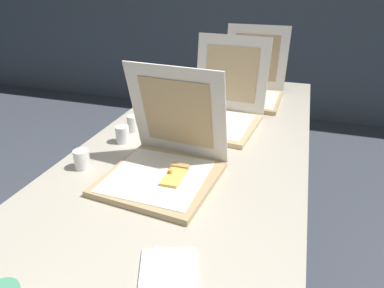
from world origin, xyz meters
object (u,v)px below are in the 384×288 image
(pizza_box_middle, at_px, (219,112))
(napkin_pile, at_px, (170,268))
(cup_white_mid, at_px, (133,123))
(cup_white_near_left, at_px, (82,159))
(cup_white_near_center, at_px, (123,134))
(pizza_box_back, at_px, (249,89))
(pizza_box_front, at_px, (164,163))
(cup_white_far, at_px, (180,101))
(table, at_px, (198,150))

(pizza_box_middle, distance_m, napkin_pile, 0.93)
(cup_white_mid, relative_size, cup_white_near_left, 1.00)
(cup_white_mid, height_order, cup_white_near_center, same)
(pizza_box_back, relative_size, cup_white_mid, 5.95)
(pizza_box_front, distance_m, cup_white_far, 0.70)
(pizza_box_front, xyz_separation_m, napkin_pile, (0.17, -0.39, -0.05))
(table, height_order, cup_white_near_left, cup_white_near_left)
(table, bearing_deg, pizza_box_middle, 79.99)
(cup_white_far, bearing_deg, cup_white_mid, -105.73)
(cup_white_mid, bearing_deg, pizza_box_back, 55.43)
(pizza_box_front, height_order, pizza_box_back, pizza_box_back)
(cup_white_far, bearing_deg, pizza_box_front, -74.62)
(napkin_pile, bearing_deg, pizza_box_front, 113.37)
(table, relative_size, pizza_box_back, 4.78)
(table, height_order, cup_white_near_center, cup_white_near_center)
(pizza_box_front, height_order, pizza_box_middle, pizza_box_middle)
(pizza_box_back, relative_size, cup_white_near_left, 5.95)
(cup_white_far, bearing_deg, pizza_box_back, 39.45)
(pizza_box_middle, relative_size, cup_white_mid, 6.23)
(table, bearing_deg, napkin_pile, -78.87)
(pizza_box_middle, relative_size, cup_white_far, 6.23)
(pizza_box_middle, distance_m, cup_white_near_center, 0.48)
(pizza_box_back, xyz_separation_m, napkin_pile, (0.03, -1.34, -0.05))
(pizza_box_front, distance_m, cup_white_near_center, 0.34)
(cup_white_near_left, bearing_deg, cup_white_near_center, 81.06)
(pizza_box_middle, bearing_deg, pizza_box_front, -91.15)
(cup_white_far, bearing_deg, napkin_pile, -71.60)
(pizza_box_front, relative_size, cup_white_far, 5.55)
(pizza_box_front, distance_m, napkin_pile, 0.43)
(pizza_box_back, bearing_deg, cup_white_far, -139.16)
(pizza_box_middle, bearing_deg, cup_white_near_center, -130.05)
(cup_white_near_center, bearing_deg, napkin_pile, -53.24)
(cup_white_mid, bearing_deg, pizza_box_front, -48.86)
(table, relative_size, cup_white_near_center, 28.45)
(table, distance_m, cup_white_near_left, 0.50)
(cup_white_mid, bearing_deg, cup_white_near_center, -85.57)
(pizza_box_middle, xyz_separation_m, cup_white_mid, (-0.35, -0.21, -0.02))
(cup_white_near_left, bearing_deg, pizza_box_front, 6.78)
(pizza_box_front, height_order, napkin_pile, pizza_box_front)
(pizza_box_front, distance_m, cup_white_mid, 0.43)
(table, height_order, cup_white_mid, cup_white_mid)
(table, height_order, pizza_box_back, pizza_box_back)
(pizza_box_front, bearing_deg, table, 90.26)
(table, xyz_separation_m, cup_white_mid, (-0.31, 0.01, 0.09))
(pizza_box_front, relative_size, pizza_box_middle, 0.89)
(pizza_box_middle, distance_m, cup_white_mid, 0.41)
(pizza_box_front, height_order, cup_white_near_left, pizza_box_front)
(pizza_box_front, bearing_deg, pizza_box_middle, 88.33)
(pizza_box_front, distance_m, pizza_box_middle, 0.54)
(table, relative_size, napkin_pile, 11.63)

